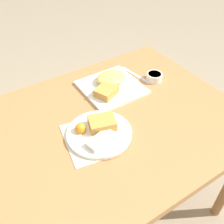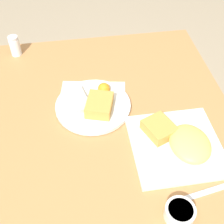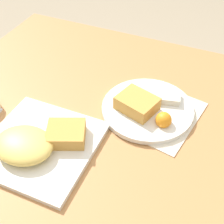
{
  "view_description": "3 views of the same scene",
  "coord_description": "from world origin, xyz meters",
  "px_view_note": "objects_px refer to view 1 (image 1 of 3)",
  "views": [
    {
      "loc": [
        0.45,
        0.68,
        1.49
      ],
      "look_at": [
        0.01,
        -0.0,
        0.76
      ],
      "focal_mm": 42.0,
      "sensor_mm": 36.0,
      "label": 1
    },
    {
      "loc": [
        -0.66,
        0.1,
        1.5
      ],
      "look_at": [
        0.03,
        -0.01,
        0.76
      ],
      "focal_mm": 50.0,
      "sensor_mm": 36.0,
      "label": 2
    },
    {
      "loc": [
        0.27,
        -0.59,
        1.33
      ],
      "look_at": [
        0.02,
        -0.02,
        0.74
      ],
      "focal_mm": 50.0,
      "sensor_mm": 36.0,
      "label": 3
    }
  ],
  "objects_px": {
    "plate_square_near": "(111,84)",
    "butter_knife": "(136,75)",
    "sauce_ramekin": "(154,77)",
    "plate_oval_far": "(99,131)"
  },
  "relations": [
    {
      "from": "plate_square_near",
      "to": "butter_knife",
      "type": "distance_m",
      "value": 0.17
    },
    {
      "from": "plate_square_near",
      "to": "sauce_ramekin",
      "type": "xyz_separation_m",
      "value": [
        -0.22,
        0.07,
        -0.0
      ]
    },
    {
      "from": "plate_square_near",
      "to": "plate_oval_far",
      "type": "height_order",
      "value": "plate_square_near"
    },
    {
      "from": "plate_square_near",
      "to": "sauce_ramekin",
      "type": "bearing_deg",
      "value": 163.37
    },
    {
      "from": "sauce_ramekin",
      "to": "butter_knife",
      "type": "bearing_deg",
      "value": -58.01
    },
    {
      "from": "plate_oval_far",
      "to": "butter_knife",
      "type": "relative_size",
      "value": 1.28
    },
    {
      "from": "sauce_ramekin",
      "to": "butter_knife",
      "type": "relative_size",
      "value": 0.39
    },
    {
      "from": "plate_square_near",
      "to": "plate_oval_far",
      "type": "bearing_deg",
      "value": 48.89
    },
    {
      "from": "plate_square_near",
      "to": "sauce_ramekin",
      "type": "distance_m",
      "value": 0.23
    },
    {
      "from": "sauce_ramekin",
      "to": "butter_knife",
      "type": "xyz_separation_m",
      "value": [
        0.05,
        -0.08,
        -0.02
      ]
    }
  ]
}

